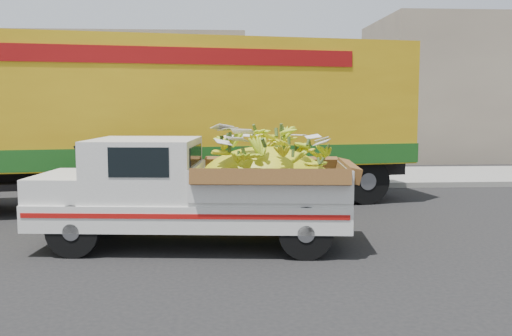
{
  "coord_description": "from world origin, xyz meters",
  "views": [
    {
      "loc": [
        0.01,
        -9.99,
        2.31
      ],
      "look_at": [
        0.66,
        -0.19,
        1.24
      ],
      "focal_mm": 40.0,
      "sensor_mm": 36.0,
      "label": 1
    }
  ],
  "objects": [
    {
      "name": "ground",
      "position": [
        0.0,
        0.0,
        0.0
      ],
      "size": [
        100.0,
        100.0,
        0.0
      ],
      "primitive_type": "plane",
      "color": "black",
      "rests_on": "ground"
    },
    {
      "name": "semi_trailer",
      "position": [
        -1.3,
        3.32,
        2.12
      ],
      "size": [
        12.08,
        4.49,
        3.8
      ],
      "rotation": [
        0.0,
        0.0,
        0.17
      ],
      "color": "black",
      "rests_on": "ground"
    },
    {
      "name": "building_left",
      "position": [
        -8.0,
        13.76,
        2.5
      ],
      "size": [
        18.0,
        6.0,
        5.0
      ],
      "primitive_type": "cube",
      "color": "gray",
      "rests_on": "ground"
    },
    {
      "name": "pickup_truck",
      "position": [
        -0.02,
        -0.7,
        0.95
      ],
      "size": [
        5.22,
        2.34,
        1.77
      ],
      "rotation": [
        0.0,
        0.0,
        -0.1
      ],
      "color": "black",
      "rests_on": "ground"
    },
    {
      "name": "curb",
      "position": [
        0.0,
        5.76,
        0.07
      ],
      "size": [
        60.0,
        0.25,
        0.15
      ],
      "primitive_type": "cube",
      "color": "gray",
      "rests_on": "ground"
    },
    {
      "name": "sidewalk",
      "position": [
        0.0,
        7.86,
        0.07
      ],
      "size": [
        60.0,
        4.0,
        0.14
      ],
      "primitive_type": "cube",
      "color": "gray",
      "rests_on": "ground"
    }
  ]
}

